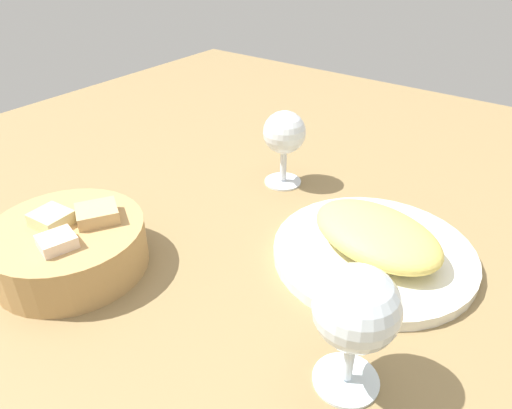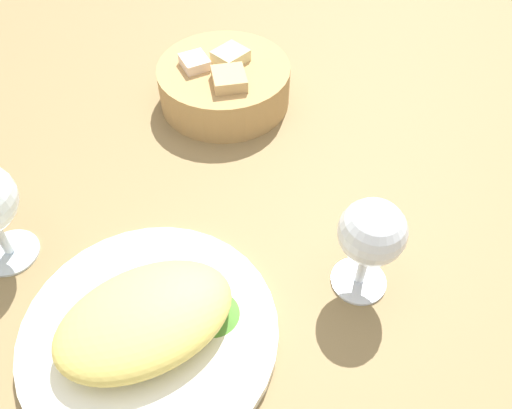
% 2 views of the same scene
% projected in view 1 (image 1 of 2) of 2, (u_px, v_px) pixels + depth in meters
% --- Properties ---
extents(ground_plane, '(1.40, 1.40, 0.02)m').
position_uv_depth(ground_plane, '(266.00, 234.00, 0.65)').
color(ground_plane, olive).
extents(plate, '(0.25, 0.25, 0.01)m').
position_uv_depth(plate, '(373.00, 253.00, 0.58)').
color(plate, white).
rests_on(plate, ground_plane).
extents(omelette, '(0.19, 0.15, 0.04)m').
position_uv_depth(omelette, '(376.00, 234.00, 0.57)').
color(omelette, '#DAC45E').
rests_on(omelette, plate).
extents(lettuce_garnish, '(0.05, 0.05, 0.01)m').
position_uv_depth(lettuce_garnish, '(344.00, 220.00, 0.63)').
color(lettuce_garnish, '#4B8930').
rests_on(lettuce_garnish, plate).
extents(bread_basket, '(0.18, 0.18, 0.07)m').
position_uv_depth(bread_basket, '(70.00, 245.00, 0.56)').
color(bread_basket, tan).
rests_on(bread_basket, ground_plane).
extents(wine_glass_near, '(0.06, 0.06, 0.12)m').
position_uv_depth(wine_glass_near, '(284.00, 136.00, 0.71)').
color(wine_glass_near, silver).
rests_on(wine_glass_near, ground_plane).
extents(wine_glass_far, '(0.07, 0.07, 0.13)m').
position_uv_depth(wine_glass_far, '(356.00, 312.00, 0.39)').
color(wine_glass_far, silver).
rests_on(wine_glass_far, ground_plane).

